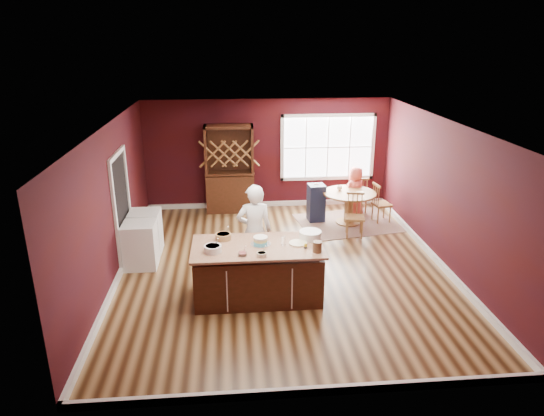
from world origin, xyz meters
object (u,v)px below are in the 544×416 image
at_px(layer_cake, 260,241).
at_px(toddler, 314,186).
at_px(chair_south, 355,216).
at_px(washer, 140,245).
at_px(baker, 254,232).
at_px(kitchen_island, 258,272).
at_px(hutch, 230,169).
at_px(dryer, 146,232).
at_px(dining_table, 349,201).
at_px(chair_north, 358,194).
at_px(high_chair, 316,202).
at_px(seated_woman, 355,192).
at_px(chair_east, 382,202).

distance_m(layer_cake, toddler, 3.76).
bearing_deg(chair_south, washer, -155.86).
distance_m(baker, washer, 2.23).
bearing_deg(kitchen_island, layer_cake, 41.63).
height_order(hutch, dryer, hutch).
bearing_deg(layer_cake, toddler, 66.73).
height_order(dining_table, chair_south, chair_south).
height_order(chair_south, chair_north, chair_south).
relative_size(kitchen_island, high_chair, 2.31).
xyz_separation_m(baker, washer, (-2.10, 0.58, -0.43)).
distance_m(baker, chair_north, 4.15).
xyz_separation_m(chair_south, high_chair, (-0.66, 1.02, -0.02)).
bearing_deg(washer, baker, -15.41).
relative_size(seated_woman, washer, 1.41).
bearing_deg(layer_cake, dryer, 138.66).
distance_m(layer_cake, chair_north, 4.66).
distance_m(layer_cake, high_chair, 3.70).
height_order(chair_south, toddler, chair_south).
bearing_deg(chair_north, washer, 19.45).
bearing_deg(toddler, layer_cake, -113.27).
xyz_separation_m(toddler, washer, (-3.65, -2.19, -0.38)).
relative_size(kitchen_island, chair_north, 2.29).
bearing_deg(hutch, chair_east, -16.76).
xyz_separation_m(kitchen_island, high_chair, (1.57, 3.39, 0.02)).
distance_m(chair_north, hutch, 3.19).
distance_m(chair_east, washer, 5.53).
height_order(seated_woman, dryer, seated_woman).
xyz_separation_m(chair_north, dryer, (-4.81, -1.90, -0.03)).
distance_m(chair_south, hutch, 3.30).
bearing_deg(chair_south, dryer, -164.05).
xyz_separation_m(chair_east, high_chair, (-1.51, 0.19, -0.01)).
relative_size(kitchen_island, hutch, 0.99).
bearing_deg(toddler, baker, -119.23).
bearing_deg(chair_south, kitchen_island, -122.78).
relative_size(layer_cake, chair_south, 0.34).
distance_m(dining_table, chair_south, 0.79).
bearing_deg(chair_north, toddler, 8.66).
distance_m(layer_cake, washer, 2.57).
xyz_separation_m(layer_cake, chair_south, (2.18, 2.32, -0.50)).
distance_m(layer_cake, chair_east, 4.40).
height_order(high_chair, dryer, high_chair).
relative_size(chair_south, dryer, 1.12).
height_order(toddler, washer, toddler).
distance_m(chair_south, toddler, 1.37).
relative_size(chair_east, toddler, 3.60).
relative_size(chair_south, chair_north, 1.04).
bearing_deg(toddler, seated_woman, 6.89).
bearing_deg(chair_north, seated_woman, 48.71).
distance_m(dining_table, hutch, 2.97).
relative_size(chair_south, hutch, 0.45).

